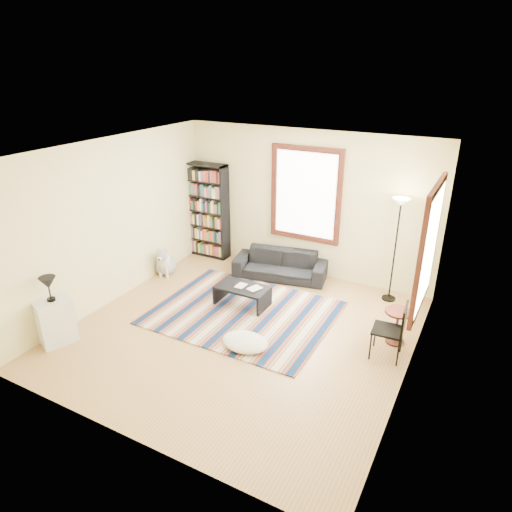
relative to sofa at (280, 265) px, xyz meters
The scene contains 21 objects.
floor 2.09m from the sofa, 81.83° to the right, with size 5.00×5.00×0.10m, color tan.
ceiling 3.32m from the sofa, 81.83° to the right, with size 5.00×5.00×0.10m, color white.
wall_back 1.28m from the sofa, 59.52° to the left, with size 5.00×0.10×2.80m, color beige.
wall_front 4.75m from the sofa, 86.34° to the right, with size 5.00×0.10×2.80m, color beige.
wall_left 3.25m from the sofa, 137.73° to the right, with size 0.10×5.00×2.80m, color beige.
wall_right 3.69m from the sofa, 35.78° to the right, with size 0.10×5.00×2.80m, color beige.
window_back 1.43m from the sofa, 54.98° to the left, with size 1.20×0.06×1.60m, color white.
window_right 3.32m from the sofa, 24.33° to the right, with size 0.06×1.20×1.60m, color white.
rug 1.57m from the sofa, 88.00° to the right, with size 2.91×2.33×0.02m, color #0D2142.
sofa is the anchor object (origin of this frame).
bookshelf 1.99m from the sofa, behind, with size 0.90×0.30×2.00m, color black.
coffee_table 1.32m from the sofa, 94.27° to the right, with size 0.90×0.50×0.36m, color black.
book_a 1.34m from the sofa, 98.56° to the right, with size 0.15×0.21×0.02m, color beige.
book_b 1.27m from the sofa, 87.67° to the right, with size 0.17×0.24×0.02m, color beige.
floor_cushion 2.47m from the sofa, 76.77° to the right, with size 0.71×0.53×0.18m, color white.
floor_lamp 2.20m from the sofa, ahead, with size 0.30×0.30×1.86m, color black, non-canonical shape.
side_table 2.77m from the sofa, 25.87° to the right, with size 0.40×0.40×0.54m, color #4D1B13.
folding_chair 2.94m from the sofa, 33.60° to the right, with size 0.42×0.40×0.86m, color black.
white_cabinet 4.11m from the sofa, 119.20° to the right, with size 0.38×0.50×0.70m, color silver.
table_lamp 4.16m from the sofa, 119.20° to the right, with size 0.24×0.24×0.38m, color black, non-canonical shape.
dog 2.26m from the sofa, 155.48° to the right, with size 0.42×0.58×0.58m, color #B4B4B4, non-canonical shape.
Camera 1 is at (3.09, -5.27, 3.95)m, focal length 32.00 mm.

